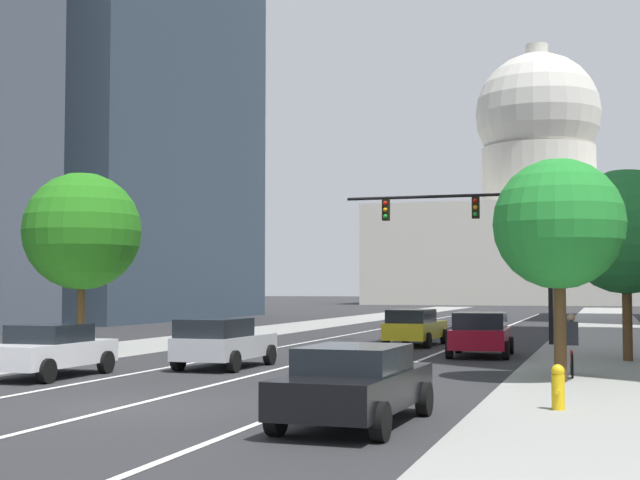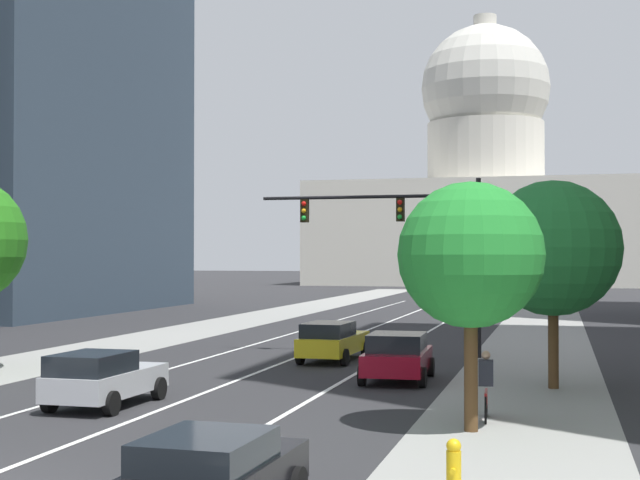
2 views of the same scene
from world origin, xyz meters
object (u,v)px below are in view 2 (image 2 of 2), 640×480
at_px(street_tree_mid_right, 471,256).
at_px(street_tree_far_right, 553,248).
at_px(traffic_signal_mast, 408,231).
at_px(cyclist, 486,386).
at_px(car_black, 207,479).
at_px(capitol_building, 485,190).
at_px(fire_hydrant, 454,464).
at_px(car_crimson, 397,356).
at_px(car_yellow, 332,340).
at_px(car_silver, 103,378).

bearing_deg(street_tree_mid_right, street_tree_far_right, 76.67).
distance_m(traffic_signal_mast, cyclist, 15.44).
height_order(car_black, traffic_signal_mast, traffic_signal_mast).
bearing_deg(capitol_building, fire_hydrant, -85.99).
bearing_deg(street_tree_far_right, cyclist, -104.65).
xyz_separation_m(car_crimson, fire_hydrant, (3.32, -13.76, -0.35)).
distance_m(fire_hydrant, street_tree_mid_right, 6.64).
bearing_deg(car_yellow, capitol_building, 2.94).
distance_m(capitol_building, car_yellow, 102.21).
height_order(car_silver, cyclist, cyclist).
relative_size(car_yellow, fire_hydrant, 5.27).
xyz_separation_m(car_yellow, fire_hydrant, (6.73, -18.81, -0.34)).
xyz_separation_m(car_yellow, car_crimson, (3.41, -5.05, 0.01)).
distance_m(car_crimson, fire_hydrant, 14.16).
xyz_separation_m(car_black, fire_hydrant, (3.32, 3.11, -0.28)).
bearing_deg(traffic_signal_mast, car_yellow, -134.85).
distance_m(cyclist, street_tree_mid_right, 3.60).
relative_size(car_silver, traffic_signal_mast, 0.45).
xyz_separation_m(capitol_building, street_tree_far_right, (10.03, -106.95, -9.44)).
xyz_separation_m(car_silver, street_tree_far_right, (11.73, 6.63, 3.51)).
bearing_deg(fire_hydrant, street_tree_mid_right, 92.13).
height_order(car_yellow, street_tree_mid_right, street_tree_mid_right).
bearing_deg(car_silver, car_black, -143.93).
distance_m(car_yellow, car_black, 22.18).
relative_size(car_crimson, traffic_signal_mast, 0.46).
bearing_deg(fire_hydrant, traffic_signal_mast, 101.00).
height_order(car_black, cyclist, cyclist).
distance_m(car_black, car_crimson, 16.87).
bearing_deg(cyclist, car_black, 158.70).
relative_size(capitol_building, fire_hydrant, 54.40).
bearing_deg(capitol_building, cyclist, -85.73).
xyz_separation_m(fire_hydrant, street_tree_mid_right, (-0.21, 5.57, 3.61)).
bearing_deg(street_tree_mid_right, car_crimson, 110.80).
height_order(car_crimson, traffic_signal_mast, traffic_signal_mast).
relative_size(car_silver, fire_hydrant, 4.52).
height_order(car_silver, car_yellow, car_yellow).
bearing_deg(traffic_signal_mast, car_silver, -111.96).
bearing_deg(traffic_signal_mast, street_tree_mid_right, -75.98).
distance_m(capitol_building, street_tree_mid_right, 115.32).
bearing_deg(car_silver, fire_hydrant, -122.06).
bearing_deg(traffic_signal_mast, capitol_building, 92.47).
bearing_deg(car_silver, capitol_building, 0.22).
bearing_deg(car_silver, traffic_signal_mast, -20.89).
height_order(traffic_signal_mast, street_tree_mid_right, traffic_signal_mast).
bearing_deg(street_tree_mid_right, car_silver, 174.02).
relative_size(capitol_building, car_silver, 12.04).
bearing_deg(traffic_signal_mast, car_crimson, -83.71).
bearing_deg(car_black, car_yellow, 10.77).
relative_size(car_silver, street_tree_mid_right, 0.71).
bearing_deg(capitol_building, car_yellow, -89.04).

